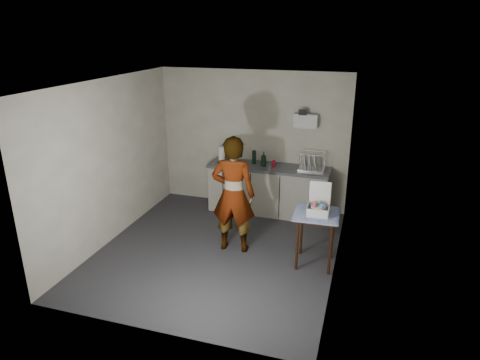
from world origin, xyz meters
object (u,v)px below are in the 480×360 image
(paper_towel, at_px, (222,155))
(dark_bottle, at_px, (254,157))
(dish_rack, at_px, (311,166))
(kitchen_counter, at_px, (268,191))
(side_table, at_px, (317,220))
(bakery_box, at_px, (318,207))
(soap_bottle, at_px, (264,159))
(standing_man, at_px, (233,195))
(soda_can, at_px, (274,164))

(paper_towel, bearing_deg, dark_bottle, 10.20)
(dish_rack, bearing_deg, kitchen_counter, -177.05)
(kitchen_counter, relative_size, side_table, 2.73)
(side_table, height_order, paper_towel, paper_towel)
(side_table, relative_size, bakery_box, 1.90)
(paper_towel, bearing_deg, dish_rack, 3.22)
(soap_bottle, height_order, paper_towel, paper_towel)
(kitchen_counter, distance_m, paper_towel, 1.10)
(standing_man, relative_size, dish_rack, 4.07)
(soap_bottle, distance_m, dish_rack, 0.87)
(standing_man, relative_size, paper_towel, 5.82)
(paper_towel, bearing_deg, bakery_box, -38.42)
(soda_can, bearing_deg, side_table, -58.40)
(bakery_box, bearing_deg, side_table, 158.88)
(soda_can, bearing_deg, kitchen_counter, 179.38)
(side_table, height_order, bakery_box, bakery_box)
(kitchen_counter, distance_m, soda_can, 0.55)
(side_table, distance_m, soda_can, 1.95)
(standing_man, relative_size, bakery_box, 4.26)
(paper_towel, relative_size, dish_rack, 0.70)
(soda_can, distance_m, paper_towel, 0.99)
(side_table, xyz_separation_m, bakery_box, (0.01, -0.00, 0.20))
(paper_towel, xyz_separation_m, bakery_box, (2.01, -1.59, -0.14))
(standing_man, height_order, paper_towel, standing_man)
(standing_man, distance_m, soda_can, 1.58)
(kitchen_counter, relative_size, dish_rack, 4.96)
(dark_bottle, bearing_deg, paper_towel, -169.80)
(soap_bottle, height_order, dark_bottle, soap_bottle)
(kitchen_counter, distance_m, standing_man, 1.64)
(side_table, xyz_separation_m, soap_bottle, (-1.20, 1.62, 0.33))
(paper_towel, xyz_separation_m, dish_rack, (1.66, 0.09, -0.08))
(kitchen_counter, relative_size, paper_towel, 7.10)
(standing_man, xyz_separation_m, bakery_box, (1.29, -0.09, -0.00))
(standing_man, xyz_separation_m, soap_bottle, (0.09, 1.53, 0.13))
(dish_rack, bearing_deg, paper_towel, -176.78)
(dark_bottle, bearing_deg, bakery_box, -50.33)
(standing_man, xyz_separation_m, dark_bottle, (-0.12, 1.61, 0.12))
(dish_rack, bearing_deg, standing_man, -120.69)
(paper_towel, bearing_deg, soda_can, 3.08)
(kitchen_counter, relative_size, bakery_box, 5.19)
(soap_bottle, distance_m, dark_bottle, 0.22)
(standing_man, bearing_deg, paper_towel, -69.49)
(kitchen_counter, xyz_separation_m, dark_bottle, (-0.30, 0.05, 0.61))
(side_table, relative_size, dark_bottle, 3.19)
(standing_man, xyz_separation_m, dish_rack, (0.95, 1.60, 0.06))
(kitchen_counter, height_order, standing_man, standing_man)
(side_table, distance_m, dish_rack, 1.74)
(kitchen_counter, height_order, dish_rack, dish_rack)
(side_table, xyz_separation_m, standing_man, (-1.28, 0.09, 0.20))
(soda_can, height_order, paper_towel, paper_towel)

